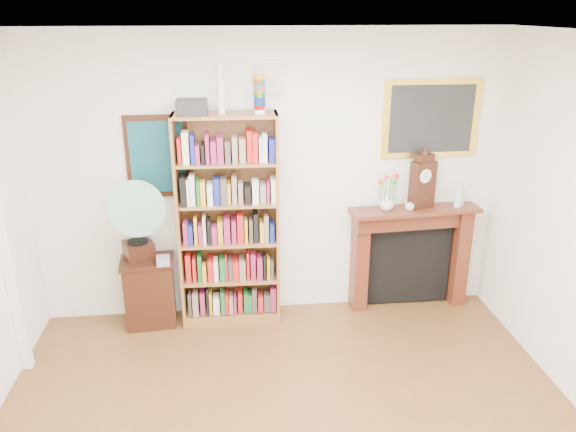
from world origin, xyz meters
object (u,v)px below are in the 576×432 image
object	(u,v)px
mantel_clock	(423,182)
bottle_left	(458,196)
bookshelf	(228,210)
side_cabinet	(150,292)
bottle_right	(461,196)
cd_stack	(163,261)
teacup	(410,207)
flower_vase	(387,203)
gramophone	(132,216)
fireplace	(410,248)

from	to	relation	value
mantel_clock	bottle_left	size ratio (longest dim) A/B	2.26
bookshelf	side_cabinet	world-z (taller)	bookshelf
bottle_right	bookshelf	bearing A→B (deg)	-178.36
cd_stack	teacup	xyz separation A→B (m)	(2.38, 0.14, 0.40)
bookshelf	cd_stack	size ratio (longest dim) A/B	19.83
cd_stack	bottle_right	size ratio (longest dim) A/B	0.60
cd_stack	bottle_left	distance (m)	2.93
bookshelf	cd_stack	bearing A→B (deg)	-165.76
flower_vase	bottle_left	distance (m)	0.72
flower_vase	teacup	xyz separation A→B (m)	(0.22, -0.03, -0.04)
side_cabinet	gramophone	bearing A→B (deg)	-140.53
gramophone	bottle_right	world-z (taller)	gramophone
fireplace	flower_vase	bearing A→B (deg)	-170.28
fireplace	gramophone	xyz separation A→B (m)	(-2.71, -0.19, 0.53)
cd_stack	mantel_clock	size ratio (longest dim) A/B	0.22
bookshelf	bottle_right	bearing A→B (deg)	2.78
fireplace	flower_vase	distance (m)	0.61
fireplace	mantel_clock	bearing A→B (deg)	-29.61
bookshelf	side_cabinet	distance (m)	1.13
flower_vase	fireplace	bearing A→B (deg)	13.93
mantel_clock	flower_vase	distance (m)	0.41
bookshelf	gramophone	xyz separation A→B (m)	(-0.87, -0.09, 0.01)
side_cabinet	teacup	bearing A→B (deg)	-4.63
gramophone	cd_stack	world-z (taller)	gramophone
cd_stack	flower_vase	bearing A→B (deg)	4.38
cd_stack	bottle_right	world-z (taller)	bottle_right
fireplace	bookshelf	bearing A→B (deg)	178.72
gramophone	teacup	size ratio (longest dim) A/B	9.56
gramophone	teacup	world-z (taller)	gramophone
bookshelf	gramophone	bearing A→B (deg)	-172.84
side_cabinet	mantel_clock	bearing A→B (deg)	-3.06
bottle_left	bottle_right	size ratio (longest dim) A/B	1.20
side_cabinet	bottle_right	bearing A→B (deg)	-3.27
bookshelf	bottle_right	distance (m)	2.31
cd_stack	mantel_clock	bearing A→B (deg)	4.77
mantel_clock	teacup	distance (m)	0.27
fireplace	flower_vase	world-z (taller)	flower_vase
gramophone	teacup	bearing A→B (deg)	-21.53
bookshelf	mantel_clock	distance (m)	1.91
gramophone	flower_vase	distance (m)	2.41
teacup	bottle_left	bearing A→B (deg)	4.19
fireplace	cd_stack	size ratio (longest dim) A/B	10.94
mantel_clock	flower_vase	xyz separation A→B (m)	(-0.36, -0.04, -0.19)
bookshelf	side_cabinet	size ratio (longest dim) A/B	3.44
gramophone	mantel_clock	world-z (taller)	mantel_clock
teacup	fireplace	bearing A→B (deg)	54.04
cd_stack	flower_vase	distance (m)	2.21
flower_vase	bottle_right	distance (m)	0.77
fireplace	teacup	world-z (taller)	teacup
side_cabinet	bottle_left	distance (m)	3.17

